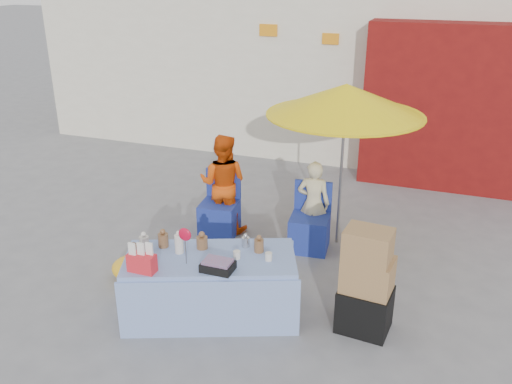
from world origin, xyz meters
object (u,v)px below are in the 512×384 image
at_px(vendor_beige, 313,204).
at_px(box_stack, 366,285).
at_px(chair_right, 310,230).
at_px(market_table, 210,285).
at_px(chair_left, 220,216).
at_px(vendor_orange, 223,183).
at_px(umbrella, 346,100).

bearing_deg(vendor_beige, box_stack, 114.64).
height_order(chair_right, vendor_beige, vendor_beige).
relative_size(market_table, chair_left, 2.27).
height_order(chair_right, box_stack, box_stack).
xyz_separation_m(chair_left, vendor_orange, (0.00, 0.13, 0.42)).
bearing_deg(vendor_orange, chair_right, 167.76).
bearing_deg(umbrella, box_stack, -69.66).
height_order(market_table, chair_right, market_table).
relative_size(chair_right, box_stack, 0.77).
xyz_separation_m(vendor_orange, vendor_beige, (1.25, 0.00, -0.11)).
xyz_separation_m(market_table, chair_left, (-0.66, 1.74, -0.09)).
bearing_deg(market_table, chair_left, 89.24).
height_order(market_table, vendor_orange, vendor_orange).
distance_m(chair_left, box_stack, 2.65).
height_order(vendor_beige, umbrella, umbrella).
relative_size(vendor_orange, umbrella, 0.65).
height_order(chair_left, box_stack, box_stack).
height_order(market_table, vendor_beige, vendor_beige).
bearing_deg(vendor_beige, umbrella, -159.53).
height_order(chair_left, vendor_beige, vendor_beige).
relative_size(market_table, box_stack, 1.75).
bearing_deg(chair_right, umbrella, 37.21).
distance_m(chair_left, vendor_orange, 0.44).
bearing_deg(chair_right, vendor_beige, 83.19).
bearing_deg(chair_right, vendor_orange, 167.76).
distance_m(market_table, vendor_beige, 1.97).
distance_m(market_table, vendor_orange, 2.01).
relative_size(market_table, vendor_orange, 1.42).
xyz_separation_m(chair_left, umbrella, (1.55, 0.28, 1.64)).
bearing_deg(chair_left, chair_right, -6.09).
bearing_deg(market_table, umbrella, 44.59).
xyz_separation_m(market_table, box_stack, (1.53, 0.28, 0.16)).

